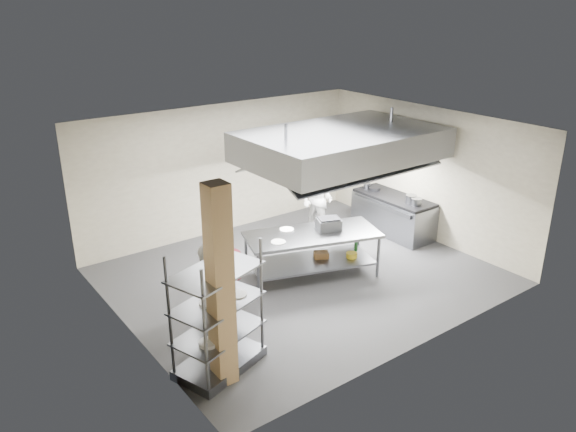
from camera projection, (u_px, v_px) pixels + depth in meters
floor at (302, 276)px, 11.17m from camera, size 7.00×7.00×0.00m
ceiling at (304, 127)px, 10.08m from camera, size 7.00×7.00×0.00m
wall_back at (222, 169)px, 12.87m from camera, size 7.00×0.00×7.00m
wall_left at (125, 252)px, 8.68m from camera, size 0.00×6.00×6.00m
wall_right at (426, 173)px, 12.57m from camera, size 0.00×6.00×6.00m
column at (220, 288)px, 7.59m from camera, size 0.30×0.30×3.00m
exhaust_hood at (342, 145)px, 11.32m from camera, size 4.00×2.50×0.60m
hood_strip_a at (307, 168)px, 10.94m from camera, size 1.60×0.12×0.04m
hood_strip_b at (373, 153)px, 11.94m from camera, size 1.60×0.12×0.04m
wall_shelf at (289, 158)px, 13.75m from camera, size 1.50×0.28×0.04m
island at (312, 254)px, 11.04m from camera, size 2.80×1.84×0.91m
island_worktop at (312, 235)px, 10.88m from camera, size 2.80×1.84×0.06m
island_undershelf at (312, 262)px, 11.10m from camera, size 2.57×1.68×0.04m
pass_rack at (217, 309)px, 8.06m from camera, size 1.49×1.14×1.98m
cooking_range at (393, 216)px, 13.10m from camera, size 0.80×2.00×0.84m
range_top at (394, 197)px, 12.94m from camera, size 0.78×1.96×0.06m
chef_head at (226, 263)px, 9.85m from camera, size 0.40×0.61×1.66m
chef_line at (317, 200)px, 12.88m from camera, size 0.85×0.97×1.67m
chef_plating at (209, 296)px, 8.67m from camera, size 0.57×1.08×1.75m
griddle at (329, 224)px, 11.01m from camera, size 0.55×0.49×0.22m
wicker_basket at (321, 255)px, 11.19m from camera, size 0.35×0.31×0.13m
stockpot at (411, 199)px, 12.51m from camera, size 0.25×0.25×0.17m
plate_stack at (218, 331)px, 8.19m from camera, size 0.28×0.28×0.05m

